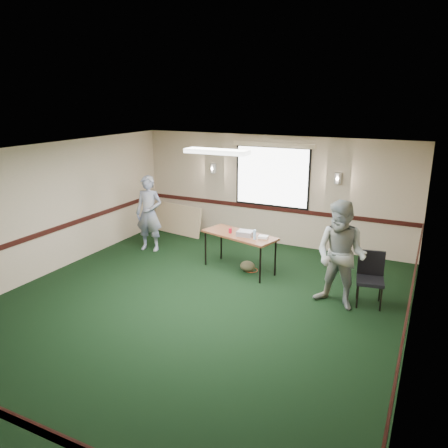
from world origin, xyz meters
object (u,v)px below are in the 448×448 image
at_px(conference_chair, 370,274).
at_px(person_left, 149,213).
at_px(folding_table, 239,237).
at_px(projector, 245,233).
at_px(person_right, 341,255).

xyz_separation_m(conference_chair, person_left, (-5.20, 0.62, 0.35)).
bearing_deg(folding_table, conference_chair, 7.42).
xyz_separation_m(projector, conference_chair, (2.57, -0.31, -0.31)).
distance_m(projector, person_right, 2.21).
distance_m(person_left, person_right, 4.83).
height_order(folding_table, person_right, person_right).
bearing_deg(person_right, person_left, -178.17).
bearing_deg(person_left, projector, -16.31).
relative_size(folding_table, person_right, 0.91).
relative_size(conference_chair, person_left, 0.52).
height_order(folding_table, conference_chair, conference_chair).
bearing_deg(person_right, conference_chair, 52.77).
xyz_separation_m(projector, person_left, (-2.63, 0.31, 0.04)).
distance_m(folding_table, conference_chair, 2.76).
relative_size(person_left, person_right, 0.95).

